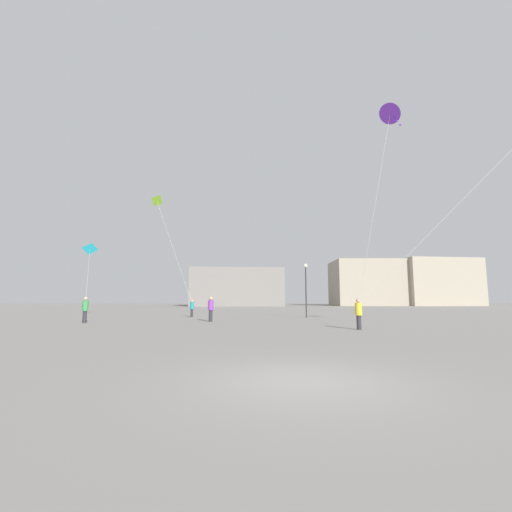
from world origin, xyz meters
TOP-DOWN VIEW (x-y plane):
  - ground_plane at (0.00, 0.00)m, footprint 300.00×300.00m
  - person_in_teal at (-5.40, 26.34)m, footprint 0.35×0.35m
  - person_in_green at (-11.98, 18.46)m, footprint 0.40×0.40m
  - person_in_purple at (-3.15, 19.38)m, footprint 0.41×0.41m
  - person_in_yellow at (5.48, 11.83)m, footprint 0.37×0.37m
  - kite_lime_delta at (-9.87, 30.20)m, footprint 5.11×4.78m
  - kite_violet_diamond at (5.99, 8.01)m, footprint 1.23×4.51m
  - kite_cyan_delta at (-15.78, 27.96)m, footprint 4.44×10.36m
  - building_left_hall at (-1.00, 83.85)m, footprint 23.26×17.57m
  - building_centre_hall at (35.00, 86.75)m, footprint 19.36×15.74m
  - building_right_hall at (53.00, 84.10)m, footprint 21.01×13.58m
  - lamppost_east at (5.19, 24.61)m, footprint 0.36×0.36m

SIDE VIEW (x-z plane):
  - ground_plane at x=0.00m, z-range 0.00..0.00m
  - person_in_teal at x=-5.40m, z-range 0.08..1.70m
  - person_in_yellow at x=5.48m, z-range 0.08..1.79m
  - person_in_green at x=-11.98m, z-range 0.09..1.93m
  - person_in_purple at x=-3.15m, z-range 0.09..1.95m
  - lamppost_east at x=5.19m, z-range 0.85..5.79m
  - building_left_hall at x=-1.00m, z-range 0.00..9.36m
  - building_centre_hall at x=35.00m, z-range 0.00..12.18m
  - building_right_hall at x=53.00m, z-range 0.00..12.48m
  - kite_cyan_delta at x=-15.78m, z-range 3.65..9.43m
  - kite_violet_diamond at x=5.99m, z-range 5.58..15.19m
  - kite_lime_delta at x=-9.87m, z-range 6.41..17.90m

